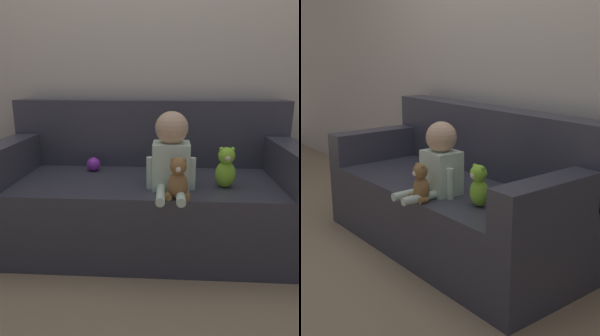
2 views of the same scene
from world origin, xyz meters
TOP-DOWN VIEW (x-y plane):
  - ground_plane at (0.00, 0.00)m, footprint 12.00×12.00m
  - wall_back at (0.00, 0.49)m, footprint 8.00×0.05m
  - couch at (0.00, 0.05)m, footprint 1.80×0.80m
  - person_baby at (0.14, -0.20)m, footprint 0.26×0.38m
  - teddy_bear_brown at (0.18, -0.36)m, footprint 0.12×0.10m
  - plush_toy_side at (0.44, -0.17)m, footprint 0.11×0.10m
  - toy_ball at (-0.35, 0.11)m, footprint 0.09×0.09m

SIDE VIEW (x-z plane):
  - ground_plane at x=0.00m, z-range 0.00..0.00m
  - couch at x=0.00m, z-range -0.12..0.75m
  - toy_ball at x=-0.35m, z-range 0.44..0.52m
  - teddy_bear_brown at x=0.18m, z-range 0.43..0.64m
  - plush_toy_side at x=0.44m, z-range 0.43..0.66m
  - person_baby at x=0.14m, z-range 0.42..0.83m
  - wall_back at x=0.00m, z-range 0.00..2.60m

